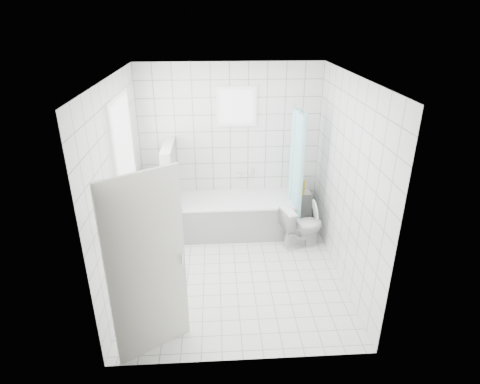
{
  "coord_description": "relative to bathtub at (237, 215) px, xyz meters",
  "views": [
    {
      "loc": [
        -0.22,
        -4.52,
        3.28
      ],
      "look_at": [
        0.08,
        0.35,
        1.05
      ],
      "focal_mm": 30.0,
      "sensor_mm": 36.0,
      "label": 1
    }
  ],
  "objects": [
    {
      "name": "window_back",
      "position": [
        0.02,
        0.33,
        1.66
      ],
      "size": [
        0.5,
        0.01,
        0.5
      ],
      "primitive_type": "cube",
      "color": "white",
      "rests_on": "wall_back"
    },
    {
      "name": "wall_front",
      "position": [
        -0.08,
        -2.62,
        1.01
      ],
      "size": [
        2.8,
        0.02,
        2.6
      ],
      "primitive_type": "cube",
      "color": "white",
      "rests_on": "ground"
    },
    {
      "name": "wall_right",
      "position": [
        1.32,
        -1.12,
        1.01
      ],
      "size": [
        0.02,
        3.0,
        2.6
      ],
      "primitive_type": "cube",
      "color": "white",
      "rests_on": "ground"
    },
    {
      "name": "ledge_bottles",
      "position": [
        1.04,
        0.21,
        0.38
      ],
      "size": [
        0.19,
        0.18,
        0.26
      ],
      "color": "#178A28",
      "rests_on": "tiled_ledge"
    },
    {
      "name": "window_sill",
      "position": [
        -1.39,
        -0.82,
        0.57
      ],
      "size": [
        0.18,
        1.02,
        0.08
      ],
      "primitive_type": "cube",
      "color": "white",
      "rests_on": "wall_left"
    },
    {
      "name": "door",
      "position": [
        -0.99,
        -2.39,
        0.71
      ],
      "size": [
        0.69,
        0.47,
        2.0
      ],
      "primitive_type": "cube",
      "rotation": [
        0.0,
        0.0,
        -1.0
      ],
      "color": "silver",
      "rests_on": "ground"
    },
    {
      "name": "bathtub",
      "position": [
        0.0,
        0.0,
        0.0
      ],
      "size": [
        1.87,
        0.77,
        0.58
      ],
      "color": "white",
      "rests_on": "ground"
    },
    {
      "name": "toilet",
      "position": [
        0.95,
        -0.47,
        0.04
      ],
      "size": [
        0.72,
        0.52,
        0.65
      ],
      "primitive_type": "imported",
      "rotation": [
        0.0,
        0.0,
        1.84
      ],
      "color": "white",
      "rests_on": "ground"
    },
    {
      "name": "shower_curtain",
      "position": [
        0.87,
        -0.16,
        0.81
      ],
      "size": [
        0.14,
        0.48,
        1.78
      ],
      "primitive_type": null,
      "color": "#4DD4E2",
      "rests_on": "curtain_rod"
    },
    {
      "name": "wall_back",
      "position": [
        -0.08,
        0.38,
        1.01
      ],
      "size": [
        2.8,
        0.02,
        2.6
      ],
      "primitive_type": "cube",
      "color": "white",
      "rests_on": "ground"
    },
    {
      "name": "curtain_rod",
      "position": [
        0.87,
        -0.02,
        1.71
      ],
      "size": [
        0.02,
        0.8,
        0.02
      ],
      "primitive_type": "cylinder",
      "rotation": [
        1.57,
        0.0,
        0.0
      ],
      "color": "silver",
      "rests_on": "wall_back"
    },
    {
      "name": "sill_bottles",
      "position": [
        -1.38,
        -0.7,
        0.75
      ],
      "size": [
        0.15,
        0.58,
        0.32
      ],
      "color": "silver",
      "rests_on": "window_sill"
    },
    {
      "name": "ceiling",
      "position": [
        -0.08,
        -1.12,
        2.31
      ],
      "size": [
        3.0,
        3.0,
        0.0
      ],
      "primitive_type": "plane",
      "rotation": [
        3.14,
        0.0,
        0.0
      ],
      "color": "white",
      "rests_on": "ground"
    },
    {
      "name": "tiled_ledge",
      "position": [
        1.03,
        0.25,
        -0.02
      ],
      "size": [
        0.4,
        0.24,
        0.55
      ],
      "primitive_type": "cube",
      "color": "white",
      "rests_on": "ground"
    },
    {
      "name": "wall_left",
      "position": [
        -1.48,
        -1.12,
        1.01
      ],
      "size": [
        0.02,
        3.0,
        2.6
      ],
      "primitive_type": "cube",
      "color": "white",
      "rests_on": "ground"
    },
    {
      "name": "ground",
      "position": [
        -0.08,
        -1.12,
        -0.29
      ],
      "size": [
        3.0,
        3.0,
        0.0
      ],
      "primitive_type": "plane",
      "color": "white",
      "rests_on": "ground"
    },
    {
      "name": "window_left",
      "position": [
        -1.43,
        -0.82,
        1.31
      ],
      "size": [
        0.01,
        0.9,
        1.4
      ],
      "primitive_type": "cube",
      "color": "white",
      "rests_on": "wall_left"
    },
    {
      "name": "tub_faucet",
      "position": [
        0.1,
        0.33,
        0.56
      ],
      "size": [
        0.18,
        0.06,
        0.06
      ],
      "primitive_type": "cube",
      "color": "silver",
      "rests_on": "wall_back"
    },
    {
      "name": "partition_wall",
      "position": [
        -1.0,
        -0.05,
        0.46
      ],
      "size": [
        0.15,
        0.85,
        1.5
      ],
      "primitive_type": "cube",
      "color": "white",
      "rests_on": "ground"
    }
  ]
}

